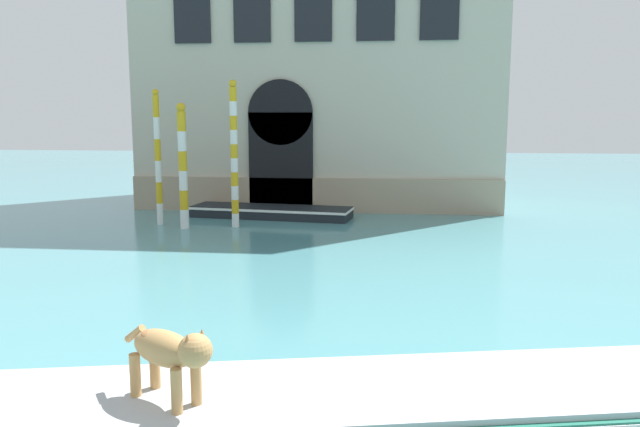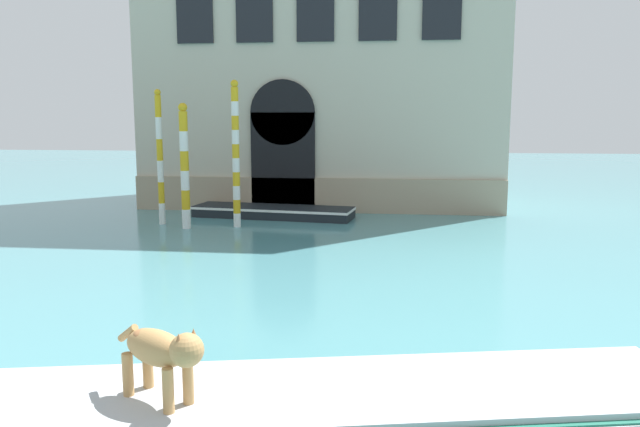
{
  "view_description": "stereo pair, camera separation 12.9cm",
  "coord_description": "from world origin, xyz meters",
  "px_view_note": "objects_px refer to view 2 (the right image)",
  "views": [
    {
      "loc": [
        3.85,
        -0.06,
        3.36
      ],
      "look_at": [
        2.34,
        13.72,
        1.2
      ],
      "focal_mm": 35.0,
      "sensor_mm": 36.0,
      "label": 1
    },
    {
      "loc": [
        3.98,
        -0.05,
        3.36
      ],
      "look_at": [
        2.34,
        13.72,
        1.2
      ],
      "focal_mm": 35.0,
      "sensor_mm": 36.0,
      "label": 2
    }
  ],
  "objects_px": {
    "boat_foreground": "(299,419)",
    "mooring_pole_0": "(236,154)",
    "mooring_pole_1": "(160,157)",
    "mooring_pole_2": "(185,166)",
    "dog_on_deck": "(162,351)",
    "boat_moored_near_palazzo": "(273,212)"
  },
  "relations": [
    {
      "from": "boat_foreground",
      "to": "mooring_pole_0",
      "type": "relative_size",
      "value": 1.91
    },
    {
      "from": "boat_foreground",
      "to": "mooring_pole_1",
      "type": "bearing_deg",
      "value": 104.17
    },
    {
      "from": "mooring_pole_0",
      "to": "mooring_pole_1",
      "type": "bearing_deg",
      "value": 175.64
    },
    {
      "from": "boat_foreground",
      "to": "mooring_pole_1",
      "type": "xyz_separation_m",
      "value": [
        -6.34,
        12.9,
        1.75
      ]
    },
    {
      "from": "mooring_pole_0",
      "to": "mooring_pole_2",
      "type": "height_order",
      "value": "mooring_pole_0"
    },
    {
      "from": "dog_on_deck",
      "to": "mooring_pole_1",
      "type": "xyz_separation_m",
      "value": [
        -5.11,
        13.33,
        0.93
      ]
    },
    {
      "from": "boat_foreground",
      "to": "dog_on_deck",
      "type": "relative_size",
      "value": 8.16
    },
    {
      "from": "boat_foreground",
      "to": "mooring_pole_2",
      "type": "relative_size",
      "value": 2.26
    },
    {
      "from": "mooring_pole_0",
      "to": "mooring_pole_1",
      "type": "height_order",
      "value": "mooring_pole_0"
    },
    {
      "from": "boat_foreground",
      "to": "boat_moored_near_palazzo",
      "type": "relative_size",
      "value": 1.54
    },
    {
      "from": "boat_moored_near_palazzo",
      "to": "mooring_pole_2",
      "type": "height_order",
      "value": "mooring_pole_2"
    },
    {
      "from": "boat_foreground",
      "to": "mooring_pole_0",
      "type": "distance_m",
      "value": 13.42
    },
    {
      "from": "mooring_pole_1",
      "to": "boat_moored_near_palazzo",
      "type": "bearing_deg",
      "value": 28.07
    },
    {
      "from": "mooring_pole_0",
      "to": "boat_moored_near_palazzo",
      "type": "bearing_deg",
      "value": 68.33
    },
    {
      "from": "boat_foreground",
      "to": "mooring_pole_2",
      "type": "bearing_deg",
      "value": 101.51
    },
    {
      "from": "mooring_pole_0",
      "to": "mooring_pole_1",
      "type": "xyz_separation_m",
      "value": [
        -2.47,
        0.19,
        -0.13
      ]
    },
    {
      "from": "dog_on_deck",
      "to": "mooring_pole_2",
      "type": "xyz_separation_m",
      "value": [
        -4.11,
        12.69,
        0.71
      ]
    },
    {
      "from": "boat_moored_near_palazzo",
      "to": "mooring_pole_1",
      "type": "bearing_deg",
      "value": -144.21
    },
    {
      "from": "mooring_pole_1",
      "to": "mooring_pole_2",
      "type": "bearing_deg",
      "value": -32.64
    },
    {
      "from": "boat_moored_near_palazzo",
      "to": "mooring_pole_0",
      "type": "xyz_separation_m",
      "value": [
        -0.76,
        -1.91,
        2.04
      ]
    },
    {
      "from": "boat_moored_near_palazzo",
      "to": "dog_on_deck",
      "type": "bearing_deg",
      "value": -75.14
    },
    {
      "from": "dog_on_deck",
      "to": "boat_moored_near_palazzo",
      "type": "distance_m",
      "value": 15.2
    }
  ]
}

